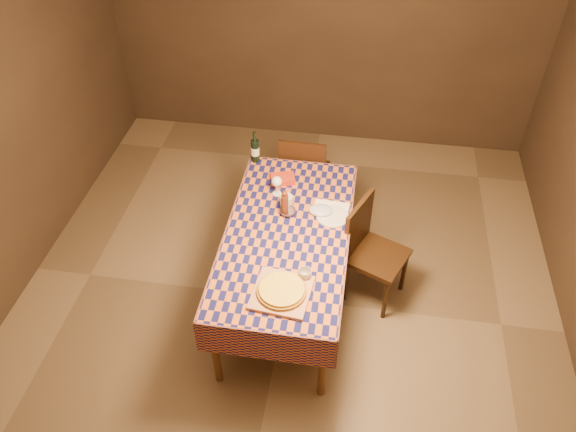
{
  "coord_description": "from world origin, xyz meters",
  "views": [
    {
      "loc": [
        0.47,
        -3.01,
        3.71
      ],
      "look_at": [
        0.0,
        0.05,
        0.9
      ],
      "focal_mm": 35.0,
      "sensor_mm": 36.0,
      "label": 1
    }
  ],
  "objects_px": {
    "dining_table": "(287,240)",
    "white_plate": "(333,216)",
    "pizza": "(282,290)",
    "chair_far": "(304,172)",
    "cutting_board": "(282,293)",
    "wine_bottle": "(255,150)",
    "chair_right": "(369,247)",
    "bowl": "(287,212)"
  },
  "relations": [
    {
      "from": "white_plate",
      "to": "chair_right",
      "type": "distance_m",
      "value": 0.4
    },
    {
      "from": "cutting_board",
      "to": "wine_bottle",
      "type": "relative_size",
      "value": 1.3
    },
    {
      "from": "wine_bottle",
      "to": "white_plate",
      "type": "relative_size",
      "value": 1.15
    },
    {
      "from": "pizza",
      "to": "chair_far",
      "type": "bearing_deg",
      "value": 92.37
    },
    {
      "from": "bowl",
      "to": "white_plate",
      "type": "xyz_separation_m",
      "value": [
        0.35,
        0.01,
        -0.01
      ]
    },
    {
      "from": "white_plate",
      "to": "pizza",
      "type": "bearing_deg",
      "value": -107.97
    },
    {
      "from": "cutting_board",
      "to": "chair_far",
      "type": "height_order",
      "value": "chair_far"
    },
    {
      "from": "dining_table",
      "to": "bowl",
      "type": "xyz_separation_m",
      "value": [
        -0.03,
        0.22,
        0.1
      ]
    },
    {
      "from": "dining_table",
      "to": "chair_right",
      "type": "bearing_deg",
      "value": 17.72
    },
    {
      "from": "pizza",
      "to": "bowl",
      "type": "bearing_deg",
      "value": 96.16
    },
    {
      "from": "pizza",
      "to": "white_plate",
      "type": "relative_size",
      "value": 1.49
    },
    {
      "from": "wine_bottle",
      "to": "chair_far",
      "type": "relative_size",
      "value": 0.31
    },
    {
      "from": "chair_far",
      "to": "chair_right",
      "type": "relative_size",
      "value": 1.0
    },
    {
      "from": "chair_right",
      "to": "cutting_board",
      "type": "bearing_deg",
      "value": -126.09
    },
    {
      "from": "wine_bottle",
      "to": "dining_table",
      "type": "bearing_deg",
      "value": -64.42
    },
    {
      "from": "dining_table",
      "to": "white_plate",
      "type": "distance_m",
      "value": 0.41
    },
    {
      "from": "dining_table",
      "to": "cutting_board",
      "type": "distance_m",
      "value": 0.6
    },
    {
      "from": "cutting_board",
      "to": "wine_bottle",
      "type": "distance_m",
      "value": 1.53
    },
    {
      "from": "pizza",
      "to": "white_plate",
      "type": "bearing_deg",
      "value": 72.03
    },
    {
      "from": "dining_table",
      "to": "chair_right",
      "type": "xyz_separation_m",
      "value": [
        0.63,
        0.2,
        -0.17
      ]
    },
    {
      "from": "pizza",
      "to": "bowl",
      "type": "distance_m",
      "value": 0.81
    },
    {
      "from": "cutting_board",
      "to": "chair_right",
      "type": "distance_m",
      "value": 1.01
    },
    {
      "from": "bowl",
      "to": "wine_bottle",
      "type": "height_order",
      "value": "wine_bottle"
    },
    {
      "from": "dining_table",
      "to": "pizza",
      "type": "bearing_deg",
      "value": -84.55
    },
    {
      "from": "wine_bottle",
      "to": "chair_far",
      "type": "distance_m",
      "value": 0.58
    },
    {
      "from": "bowl",
      "to": "chair_right",
      "type": "bearing_deg",
      "value": -1.38
    },
    {
      "from": "dining_table",
      "to": "bowl",
      "type": "height_order",
      "value": "bowl"
    },
    {
      "from": "dining_table",
      "to": "white_plate",
      "type": "xyz_separation_m",
      "value": [
        0.32,
        0.23,
        0.08
      ]
    },
    {
      "from": "cutting_board",
      "to": "chair_right",
      "type": "xyz_separation_m",
      "value": [
        0.58,
        0.79,
        -0.26
      ]
    },
    {
      "from": "cutting_board",
      "to": "bowl",
      "type": "bearing_deg",
      "value": 96.16
    },
    {
      "from": "dining_table",
      "to": "chair_right",
      "type": "height_order",
      "value": "chair_right"
    },
    {
      "from": "pizza",
      "to": "bowl",
      "type": "relative_size",
      "value": 2.93
    },
    {
      "from": "dining_table",
      "to": "white_plate",
      "type": "bearing_deg",
      "value": 35.7
    },
    {
      "from": "pizza",
      "to": "wine_bottle",
      "type": "height_order",
      "value": "wine_bottle"
    },
    {
      "from": "wine_bottle",
      "to": "chair_right",
      "type": "distance_m",
      "value": 1.29
    },
    {
      "from": "dining_table",
      "to": "cutting_board",
      "type": "bearing_deg",
      "value": -84.55
    },
    {
      "from": "dining_table",
      "to": "chair_right",
      "type": "distance_m",
      "value": 0.69
    },
    {
      "from": "chair_far",
      "to": "cutting_board",
      "type": "bearing_deg",
      "value": -87.63
    },
    {
      "from": "dining_table",
      "to": "wine_bottle",
      "type": "height_order",
      "value": "wine_bottle"
    },
    {
      "from": "wine_bottle",
      "to": "chair_right",
      "type": "bearing_deg",
      "value": -32.25
    },
    {
      "from": "wine_bottle",
      "to": "cutting_board",
      "type": "bearing_deg",
      "value": -72.09
    },
    {
      "from": "white_plate",
      "to": "cutting_board",
      "type": "bearing_deg",
      "value": -107.97
    }
  ]
}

